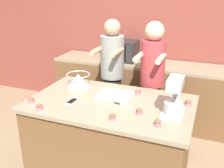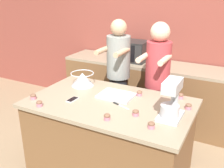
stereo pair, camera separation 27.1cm
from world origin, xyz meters
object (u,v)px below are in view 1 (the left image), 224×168
cell_phone (72,101)px  cupcake_4 (31,100)px  cupcake_7 (178,93)px  stand_mixer (174,99)px  cupcake_6 (112,117)px  cupcake_1 (188,103)px  microwave_oven (122,50)px  cupcake_3 (139,111)px  cupcake_2 (158,123)px  person_right (152,82)px  cupcake_5 (138,92)px  knife (121,105)px  mixing_bowl (78,80)px  baking_tray (115,95)px  person_left (112,78)px  cupcake_0 (39,107)px

cell_phone → cupcake_4: bearing=-155.5°
cupcake_7 → cupcake_4: bearing=-152.0°
stand_mixer → cell_phone: bearing=-174.8°
cupcake_6 → cupcake_7: bearing=58.7°
cupcake_1 → cupcake_6: 0.82m
stand_mixer → microwave_oven: size_ratio=0.79×
cupcake_3 → cupcake_2: bearing=-36.1°
person_right → cupcake_4: 1.47m
cupcake_4 → cupcake_5: size_ratio=1.00×
knife → cupcake_6: size_ratio=3.45×
cupcake_2 → knife: bearing=147.3°
cupcake_5 → cupcake_7: 0.44m
stand_mixer → cupcake_5: size_ratio=5.99×
microwave_oven → cupcake_5: (0.58, -1.11, -0.17)m
cell_phone → mixing_bowl: bearing=109.4°
stand_mixer → knife: size_ratio=1.73×
cell_phone → cupcake_3: 0.73m
cupcake_1 → cupcake_3: 0.54m
baking_tray → cupcake_5: size_ratio=6.08×
person_left → stand_mixer: person_left is taller
microwave_oven → knife: 1.53m
mixing_bowl → microwave_oven: size_ratio=0.60×
microwave_oven → cupcake_4: microwave_oven is taller
cupcake_4 → person_right: bearing=46.2°
person_left → cupcake_5: (0.48, -0.45, 0.05)m
person_left → baking_tray: 0.65m
cupcake_5 → cupcake_1: bearing=-9.0°
cupcake_0 → cupcake_5: size_ratio=1.00×
cupcake_3 → cupcake_6: 0.28m
person_right → cupcake_2: (0.30, -1.05, 0.04)m
person_right → cupcake_1: bearing=-47.2°
stand_mixer → cupcake_5: 0.57m
cell_phone → cupcake_2: 0.95m
cupcake_4 → cupcake_3: bearing=8.0°
mixing_bowl → baking_tray: mixing_bowl is taller
person_right → cupcake_7: bearing=-40.8°
mixing_bowl → cupcake_5: bearing=1.5°
cupcake_0 → person_left: bearing=75.3°
baking_tray → microwave_oven: size_ratio=0.81×
cupcake_3 → cupcake_5: same height
cupcake_5 → mixing_bowl: bearing=-178.5°
mixing_bowl → cupcake_7: size_ratio=4.54×
cupcake_2 → cupcake_4: (-1.32, -0.01, 0.00)m
cupcake_1 → cupcake_6: bearing=-137.2°
knife → cell_phone: bearing=-168.0°
cupcake_3 → cupcake_6: bearing=-135.4°
person_left → knife: 0.88m
cupcake_5 → cupcake_2: bearing=-59.8°
person_right → mixing_bowl: person_right is taller
stand_mixer → cupcake_1: bearing=66.4°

